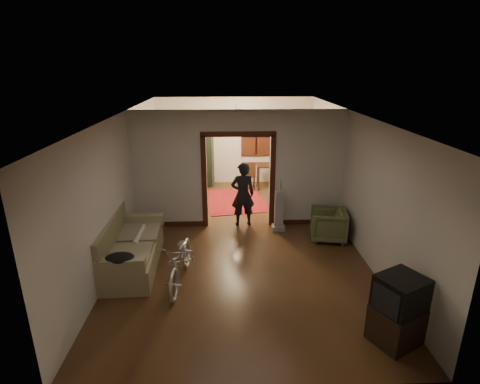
{
  "coord_description": "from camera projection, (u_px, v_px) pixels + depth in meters",
  "views": [
    {
      "loc": [
        -0.29,
        -7.79,
        3.77
      ],
      "look_at": [
        0.0,
        -0.3,
        1.2
      ],
      "focal_mm": 28.0,
      "sensor_mm": 36.0,
      "label": 1
    }
  ],
  "objects": [
    {
      "name": "globe",
      "position": [
        198.0,
        126.0,
        11.65
      ],
      "size": [
        0.3,
        0.3,
        0.3
      ],
      "primitive_type": "sphere",
      "color": "#1E5972",
      "rests_on": "locker"
    },
    {
      "name": "vacuum",
      "position": [
        279.0,
        211.0,
        8.82
      ],
      "size": [
        0.33,
        0.28,
        0.98
      ],
      "primitive_type": "cube",
      "rotation": [
        0.0,
        0.0,
        -0.13
      ],
      "color": "gray",
      "rests_on": "floor"
    },
    {
      "name": "light_switch",
      "position": [
        283.0,
        176.0,
        8.87
      ],
      "size": [
        0.08,
        0.01,
        0.12
      ],
      "primitive_type": "cube",
      "color": "silver",
      "rests_on": "partition_wall"
    },
    {
      "name": "locker",
      "position": [
        199.0,
        160.0,
        12.0
      ],
      "size": [
        0.96,
        0.69,
        1.71
      ],
      "primitive_type": "cube",
      "rotation": [
        0.0,
        0.0,
        0.28
      ],
      "color": "#223923",
      "rests_on": "floor"
    },
    {
      "name": "sofa",
      "position": [
        131.0,
        243.0,
        7.21
      ],
      "size": [
        1.07,
        2.19,
        0.99
      ],
      "primitive_type": "cube",
      "rotation": [
        0.0,
        0.0,
        0.05
      ],
      "color": "#76734F",
      "rests_on": "floor"
    },
    {
      "name": "tv_stand",
      "position": [
        396.0,
        324.0,
        5.29
      ],
      "size": [
        0.8,
        0.78,
        0.56
      ],
      "primitive_type": "cube",
      "rotation": [
        0.0,
        0.0,
        0.48
      ],
      "color": "black",
      "rests_on": "floor"
    },
    {
      "name": "chandelier",
      "position": [
        236.0,
        119.0,
        10.2
      ],
      "size": [
        0.24,
        0.24,
        0.24
      ],
      "primitive_type": "sphere",
      "color": "#FFE0A5",
      "rests_on": "ceiling"
    },
    {
      "name": "far_window",
      "position": [
        256.0,
        137.0,
        12.1
      ],
      "size": [
        0.98,
        0.06,
        1.28
      ],
      "primitive_type": "cube",
      "color": "black",
      "rests_on": "wall_back"
    },
    {
      "name": "ceiling",
      "position": [
        239.0,
        114.0,
        7.69
      ],
      "size": [
        5.0,
        8.5,
        0.01
      ],
      "primitive_type": "cube",
      "color": "white",
      "rests_on": "floor"
    },
    {
      "name": "partition_wall",
      "position": [
        238.0,
        170.0,
        8.86
      ],
      "size": [
        5.0,
        0.14,
        2.8
      ],
      "primitive_type": "cube",
      "color": "beige",
      "rests_on": "floor"
    },
    {
      "name": "oriental_rug",
      "position": [
        234.0,
        200.0,
        10.89
      ],
      "size": [
        1.97,
        2.4,
        0.02
      ],
      "primitive_type": "cube",
      "rotation": [
        0.0,
        0.0,
        0.16
      ],
      "color": "maroon",
      "rests_on": "floor"
    },
    {
      "name": "crt_tv",
      "position": [
        401.0,
        294.0,
        5.13
      ],
      "size": [
        0.78,
        0.76,
        0.52
      ],
      "primitive_type": "cube",
      "rotation": [
        0.0,
        0.0,
        0.48
      ],
      "color": "black",
      "rests_on": "tv_stand"
    },
    {
      "name": "wall_right",
      "position": [
        353.0,
        178.0,
        8.24
      ],
      "size": [
        0.02,
        8.5,
        2.8
      ],
      "primitive_type": "cube",
      "color": "beige",
      "rests_on": "floor"
    },
    {
      "name": "rolled_paper",
      "position": [
        139.0,
        235.0,
        7.49
      ],
      "size": [
        0.11,
        0.84,
        0.11
      ],
      "primitive_type": "cylinder",
      "rotation": [
        1.57,
        0.0,
        0.0
      ],
      "color": "beige",
      "rests_on": "sofa"
    },
    {
      "name": "person",
      "position": [
        243.0,
        194.0,
        9.02
      ],
      "size": [
        0.63,
        0.46,
        1.58
      ],
      "primitive_type": "imported",
      "rotation": [
        0.0,
        0.0,
        3.29
      ],
      "color": "black",
      "rests_on": "floor"
    },
    {
      "name": "jacket",
      "position": [
        120.0,
        258.0,
        6.3
      ],
      "size": [
        0.48,
        0.36,
        0.14
      ],
      "primitive_type": "ellipsoid",
      "color": "black",
      "rests_on": "sofa"
    },
    {
      "name": "desk_chair",
      "position": [
        249.0,
        175.0,
        11.74
      ],
      "size": [
        0.53,
        0.53,
        0.93
      ],
      "primitive_type": "cube",
      "rotation": [
        0.0,
        0.0,
        -0.35
      ],
      "color": "black",
      "rests_on": "floor"
    },
    {
      "name": "wall_left",
      "position": [
        124.0,
        180.0,
        8.05
      ],
      "size": [
        0.02,
        8.5,
        2.8
      ],
      "primitive_type": "cube",
      "color": "beige",
      "rests_on": "floor"
    },
    {
      "name": "bicycle",
      "position": [
        181.0,
        260.0,
        6.7
      ],
      "size": [
        0.74,
        1.75,
        0.9
      ],
      "primitive_type": "imported",
      "rotation": [
        0.0,
        0.0,
        -0.09
      ],
      "color": "silver",
      "rests_on": "floor"
    },
    {
      "name": "door_casing",
      "position": [
        238.0,
        182.0,
        8.95
      ],
      "size": [
        1.74,
        0.2,
        2.32
      ],
      "primitive_type": "cube",
      "color": "#38170C",
      "rests_on": "floor"
    },
    {
      "name": "floor",
      "position": [
        239.0,
        237.0,
        8.6
      ],
      "size": [
        5.0,
        8.5,
        0.01
      ],
      "primitive_type": "cube",
      "color": "#382111",
      "rests_on": "ground"
    },
    {
      "name": "armchair",
      "position": [
        328.0,
        224.0,
        8.4
      ],
      "size": [
        0.9,
        0.88,
        0.71
      ],
      "primitive_type": "imported",
      "rotation": [
        0.0,
        0.0,
        -1.74
      ],
      "color": "#535A32",
      "rests_on": "floor"
    },
    {
      "name": "desk",
      "position": [
        273.0,
        177.0,
        11.85
      ],
      "size": [
        1.12,
        0.73,
        0.78
      ],
      "primitive_type": "cube",
      "rotation": [
        0.0,
        0.0,
        0.13
      ],
      "color": "black",
      "rests_on": "floor"
    },
    {
      "name": "wall_back",
      "position": [
        235.0,
        141.0,
        12.16
      ],
      "size": [
        5.0,
        0.02,
        2.8
      ],
      "primitive_type": "cube",
      "color": "beige",
      "rests_on": "floor"
    }
  ]
}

